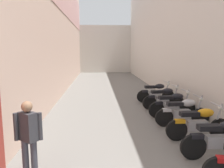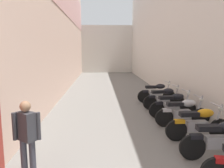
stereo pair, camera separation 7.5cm
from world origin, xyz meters
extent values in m
plane|color=slate|center=(0.00, 10.40, 0.00)|extent=(40.80, 40.80, 0.00)
cube|color=beige|center=(-3.06, 12.40, 4.17)|extent=(0.40, 24.80, 8.33)
cube|color=beige|center=(3.06, 12.40, 3.96)|extent=(0.40, 24.80, 7.92)
cube|color=beige|center=(0.00, 25.80, 2.66)|extent=(8.73, 2.00, 5.31)
cube|color=#AD1414|center=(1.38, 3.05, 0.56)|extent=(0.30, 0.19, 0.10)
cylinder|color=black|center=(1.29, 4.14, 0.30)|extent=(0.60, 0.09, 0.60)
cube|color=#9E9EA3|center=(1.86, 4.13, 0.42)|extent=(0.56, 0.21, 0.28)
cube|color=black|center=(1.63, 4.14, 0.76)|extent=(0.52, 0.23, 0.12)
cube|color=black|center=(1.37, 4.14, 0.56)|extent=(0.28, 0.14, 0.10)
cylinder|color=black|center=(2.54, 5.25, 0.30)|extent=(0.60, 0.09, 0.60)
cylinder|color=black|center=(1.29, 5.22, 0.30)|extent=(0.60, 0.09, 0.60)
cube|color=#9E9EA3|center=(1.86, 5.23, 0.42)|extent=(0.56, 0.21, 0.28)
ellipsoid|color=orange|center=(2.09, 5.24, 0.78)|extent=(0.49, 0.27, 0.24)
cube|color=black|center=(1.63, 5.22, 0.76)|extent=(0.53, 0.23, 0.12)
cylinder|color=#9E9EA3|center=(2.47, 5.24, 0.65)|extent=(0.25, 0.07, 0.77)
cylinder|color=#9E9EA3|center=(2.40, 5.24, 1.00)|extent=(0.05, 0.58, 0.04)
sphere|color=silver|center=(2.52, 5.25, 0.90)|extent=(0.14, 0.14, 0.14)
cube|color=orange|center=(1.37, 5.22, 0.56)|extent=(0.28, 0.15, 0.10)
cylinder|color=black|center=(2.54, 6.42, 0.30)|extent=(0.60, 0.10, 0.60)
cylinder|color=black|center=(1.29, 6.37, 0.30)|extent=(0.60, 0.10, 0.60)
cube|color=#9E9EA3|center=(1.86, 6.39, 0.42)|extent=(0.57, 0.22, 0.28)
ellipsoid|color=#B7B7BC|center=(2.09, 6.40, 0.78)|extent=(0.49, 0.28, 0.24)
cube|color=black|center=(1.63, 6.38, 0.76)|extent=(0.53, 0.24, 0.12)
cylinder|color=#9E9EA3|center=(2.47, 6.41, 0.65)|extent=(0.25, 0.07, 0.77)
cylinder|color=#9E9EA3|center=(2.40, 6.41, 1.00)|extent=(0.06, 0.58, 0.04)
sphere|color=silver|center=(2.52, 6.41, 0.90)|extent=(0.14, 0.14, 0.14)
cube|color=#B7B7BC|center=(1.37, 6.37, 0.56)|extent=(0.29, 0.15, 0.10)
cylinder|color=black|center=(2.54, 7.48, 0.30)|extent=(0.61, 0.15, 0.60)
cylinder|color=black|center=(1.29, 7.33, 0.30)|extent=(0.61, 0.15, 0.60)
cube|color=#9E9EA3|center=(1.86, 7.40, 0.42)|extent=(0.58, 0.26, 0.28)
ellipsoid|color=black|center=(2.09, 7.42, 0.78)|extent=(0.51, 0.31, 0.24)
cube|color=black|center=(1.64, 7.37, 0.76)|extent=(0.54, 0.28, 0.12)
cylinder|color=#9E9EA3|center=(2.47, 7.47, 0.65)|extent=(0.25, 0.09, 0.77)
cylinder|color=#9E9EA3|center=(2.40, 7.46, 1.00)|extent=(0.10, 0.58, 0.04)
sphere|color=silver|center=(2.52, 7.47, 0.90)|extent=(0.14, 0.14, 0.14)
cube|color=black|center=(1.37, 7.34, 0.56)|extent=(0.29, 0.17, 0.10)
cylinder|color=black|center=(2.53, 8.64, 0.30)|extent=(0.61, 0.16, 0.60)
cylinder|color=black|center=(1.29, 8.48, 0.30)|extent=(0.61, 0.16, 0.60)
cube|color=#9E9EA3|center=(1.87, 8.55, 0.42)|extent=(0.58, 0.27, 0.28)
ellipsoid|color=black|center=(2.09, 8.58, 0.78)|extent=(0.51, 0.32, 0.24)
cube|color=black|center=(1.64, 8.53, 0.76)|extent=(0.54, 0.28, 0.12)
cylinder|color=#9E9EA3|center=(2.47, 8.63, 0.65)|extent=(0.25, 0.09, 0.77)
cylinder|color=#9E9EA3|center=(2.40, 8.62, 1.00)|extent=(0.11, 0.58, 0.04)
sphere|color=silver|center=(2.51, 8.64, 0.90)|extent=(0.14, 0.14, 0.14)
cube|color=black|center=(1.37, 8.49, 0.56)|extent=(0.30, 0.17, 0.10)
cylinder|color=black|center=(2.54, 9.85, 0.30)|extent=(0.60, 0.11, 0.60)
cylinder|color=black|center=(1.29, 9.78, 0.30)|extent=(0.60, 0.11, 0.60)
cube|color=#9E9EA3|center=(1.86, 9.81, 0.42)|extent=(0.57, 0.23, 0.28)
ellipsoid|color=black|center=(2.09, 9.82, 0.78)|extent=(0.49, 0.29, 0.24)
cube|color=black|center=(1.64, 9.80, 0.76)|extent=(0.53, 0.25, 0.12)
cylinder|color=#9E9EA3|center=(2.47, 9.85, 0.65)|extent=(0.25, 0.07, 0.77)
cylinder|color=#9E9EA3|center=(2.40, 9.84, 1.00)|extent=(0.07, 0.58, 0.04)
sphere|color=silver|center=(2.52, 9.85, 0.90)|extent=(0.14, 0.14, 0.14)
cube|color=black|center=(1.37, 9.78, 0.56)|extent=(0.29, 0.16, 0.10)
cylinder|color=#383842|center=(-2.25, 3.50, 0.41)|extent=(0.12, 0.12, 0.82)
cylinder|color=#383842|center=(-2.09, 3.50, 0.41)|extent=(0.12, 0.12, 0.82)
cube|color=#333338|center=(-2.17, 3.50, 1.09)|extent=(0.39, 0.37, 0.54)
sphere|color=#997051|center=(-2.17, 3.50, 1.47)|extent=(0.20, 0.20, 0.20)
cylinder|color=#333338|center=(-2.39, 3.50, 1.09)|extent=(0.08, 0.08, 0.52)
cylinder|color=#333338|center=(-1.95, 3.50, 1.09)|extent=(0.08, 0.08, 0.52)
camera|label=1|loc=(-0.87, -0.50, 2.48)|focal=35.42mm
camera|label=2|loc=(-0.79, -0.50, 2.48)|focal=35.42mm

